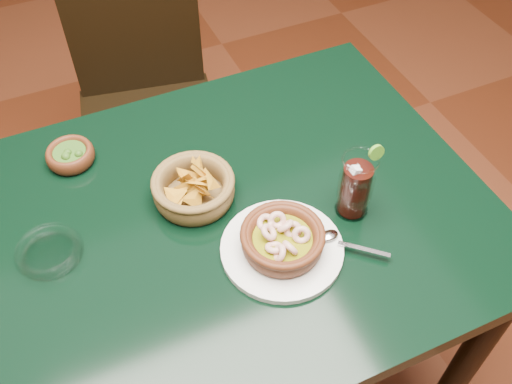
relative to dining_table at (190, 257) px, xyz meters
name	(u,v)px	position (x,y,z in m)	size (l,w,h in m)	color
ground	(209,384)	(0.00, 0.00, -0.65)	(7.00, 7.00, 0.00)	#471C0C
dining_table	(190,257)	(0.00, 0.00, 0.00)	(1.20, 0.80, 0.75)	black
dining_chair	(147,102)	(0.10, 0.71, -0.16)	(0.48, 0.48, 0.88)	black
shrimp_plate	(282,242)	(0.15, -0.12, 0.13)	(0.29, 0.23, 0.07)	silver
chip_basket	(194,188)	(0.04, 0.06, 0.13)	(0.20, 0.20, 0.11)	brown
guacamole_ramekin	(70,155)	(-0.16, 0.27, 0.12)	(0.12, 0.12, 0.04)	#451E0E
cola_drink	(356,186)	(0.31, -0.09, 0.17)	(0.14, 0.14, 0.16)	white
glass_ashtray	(50,252)	(-0.25, 0.04, 0.11)	(0.13, 0.13, 0.03)	white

